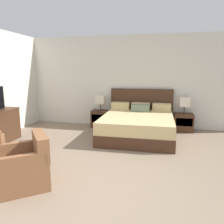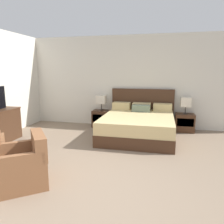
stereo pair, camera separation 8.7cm
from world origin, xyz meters
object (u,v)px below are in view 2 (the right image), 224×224
nightstand_left (102,118)px  armchair_companion (24,166)px  table_lamp_left (101,100)px  table_lamp_right (186,102)px  nightstand_right (185,123)px  bed (138,125)px

nightstand_left → armchair_companion: bearing=-92.7°
nightstand_left → table_lamp_left: (0.00, 0.00, 0.57)m
table_lamp_left → table_lamp_right: 2.39m
table_lamp_left → nightstand_left: bearing=-90.0°
nightstand_right → table_lamp_left: 2.46m
nightstand_right → armchair_companion: size_ratio=0.53×
nightstand_left → table_lamp_right: bearing=0.0°
bed → nightstand_right: bearing=32.3°
nightstand_left → nightstand_right: size_ratio=1.00×
nightstand_left → armchair_companion: 3.57m
nightstand_right → table_lamp_left: table_lamp_left is taller
nightstand_right → armchair_companion: armchair_companion is taller
bed → table_lamp_left: 1.50m
nightstand_left → table_lamp_left: 0.57m
table_lamp_right → armchair_companion: (-2.56, -3.56, -0.54)m
bed → nightstand_left: bearing=147.7°
nightstand_left → table_lamp_right: (2.39, 0.00, 0.57)m
nightstand_left → armchair_companion: size_ratio=0.53×
table_lamp_right → table_lamp_left: bearing=180.0°
table_lamp_left → table_lamp_right: same height
table_lamp_right → armchair_companion: 4.42m
bed → nightstand_right: (1.19, 0.76, -0.06)m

